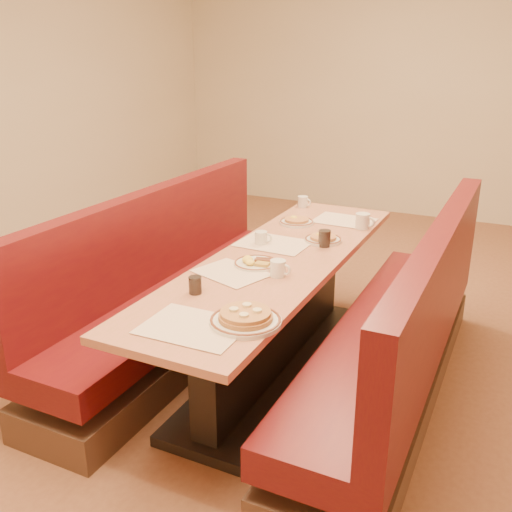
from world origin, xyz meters
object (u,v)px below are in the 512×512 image
at_px(pancake_plate, 246,319).
at_px(coffee_mug_d, 303,202).
at_px(soda_tumbler_near, 195,285).
at_px(diner_table, 277,316).
at_px(soda_tumbler_mid, 324,238).
at_px(eggs_plate, 256,263).
at_px(coffee_mug_b, 261,238).
at_px(booth_right, 400,344).
at_px(coffee_mug_c, 363,221).
at_px(booth_left, 175,296).
at_px(coffee_mug_a, 279,268).

height_order(pancake_plate, coffee_mug_d, coffee_mug_d).
bearing_deg(coffee_mug_d, soda_tumbler_near, -76.86).
bearing_deg(diner_table, soda_tumbler_mid, 59.21).
height_order(eggs_plate, coffee_mug_b, coffee_mug_b).
xyz_separation_m(booth_right, coffee_mug_d, (-1.01, 1.10, 0.43)).
bearing_deg(coffee_mug_b, diner_table, -61.88).
height_order(coffee_mug_c, coffee_mug_d, coffee_mug_c).
bearing_deg(diner_table, booth_left, 180.00).
distance_m(coffee_mug_d, soda_tumbler_near, 1.76).
relative_size(eggs_plate, soda_tumbler_near, 2.82).
relative_size(booth_left, coffee_mug_a, 21.32).
bearing_deg(eggs_plate, coffee_mug_d, 99.74).
relative_size(booth_left, pancake_plate, 7.90).
height_order(diner_table, pancake_plate, pancake_plate).
xyz_separation_m(diner_table, pancake_plate, (0.22, -0.84, 0.40)).
height_order(coffee_mug_a, soda_tumbler_mid, soda_tumbler_mid).
bearing_deg(eggs_plate, pancake_plate, -67.53).
height_order(booth_right, soda_tumbler_near, booth_right).
relative_size(diner_table, coffee_mug_b, 23.82).
relative_size(coffee_mug_c, soda_tumbler_near, 1.54).
distance_m(coffee_mug_c, soda_tumbler_mid, 0.48).
bearing_deg(soda_tumbler_mid, coffee_mug_a, -95.37).
xyz_separation_m(coffee_mug_c, soda_tumbler_mid, (-0.11, -0.46, -0.00)).
relative_size(booth_right, coffee_mug_b, 23.82).
relative_size(booth_right, pancake_plate, 7.90).
distance_m(eggs_plate, coffee_mug_d, 1.30).
relative_size(diner_table, eggs_plate, 10.10).
height_order(booth_right, soda_tumbler_mid, booth_right).
distance_m(booth_left, pancake_plate, 1.33).
height_order(diner_table, booth_right, booth_right).
relative_size(booth_right, coffee_mug_a, 21.32).
bearing_deg(soda_tumbler_mid, diner_table, -120.79).
bearing_deg(diner_table, coffee_mug_b, 137.90).
distance_m(coffee_mug_b, soda_tumbler_near, 0.82).
distance_m(booth_left, coffee_mug_b, 0.72).
relative_size(coffee_mug_c, coffee_mug_d, 1.24).
bearing_deg(soda_tumbler_mid, coffee_mug_d, 119.40).
bearing_deg(coffee_mug_c, coffee_mug_d, 155.14).
xyz_separation_m(diner_table, coffee_mug_a, (0.12, -0.27, 0.42)).
distance_m(coffee_mug_c, coffee_mug_d, 0.66).
xyz_separation_m(diner_table, booth_left, (-0.73, 0.00, -0.01)).
xyz_separation_m(coffee_mug_a, soda_tumbler_near, (-0.28, -0.38, -0.00)).
xyz_separation_m(booth_left, coffee_mug_a, (0.86, -0.27, 0.43)).
height_order(booth_right, coffee_mug_d, booth_right).
height_order(coffee_mug_a, coffee_mug_b, coffee_mug_a).
xyz_separation_m(diner_table, booth_right, (0.73, 0.00, -0.01)).
xyz_separation_m(eggs_plate, soda_tumbler_mid, (0.23, 0.47, 0.04)).
height_order(diner_table, soda_tumbler_mid, soda_tumbler_mid).
bearing_deg(coffee_mug_b, booth_right, -30.09).
height_order(pancake_plate, coffee_mug_b, coffee_mug_b).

